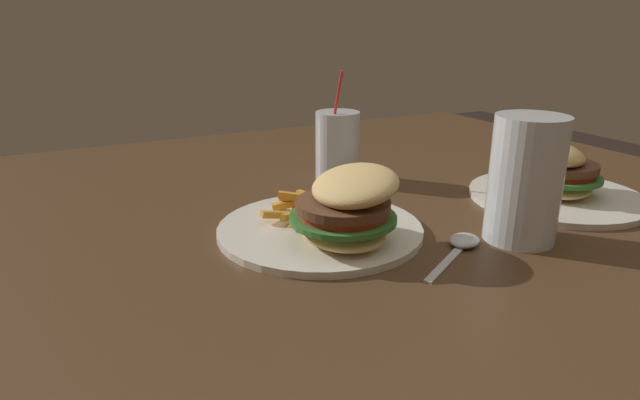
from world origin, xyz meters
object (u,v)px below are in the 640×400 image
at_px(beer_glass, 525,183).
at_px(spoon, 462,243).
at_px(juice_glass, 337,148).
at_px(meal_plate_far, 556,180).
at_px(meal_plate_near, 334,215).

relative_size(beer_glass, spoon, 1.18).
distance_m(juice_glass, spoon, 0.35).
bearing_deg(meal_plate_far, meal_plate_near, -92.52).
bearing_deg(meal_plate_near, beer_glass, 63.46).
distance_m(meal_plate_near, spoon, 0.17).
bearing_deg(beer_glass, meal_plate_near, -116.54).
xyz_separation_m(beer_glass, spoon, (-0.01, -0.09, -0.07)).
xyz_separation_m(meal_plate_near, beer_glass, (0.11, 0.22, 0.04)).
bearing_deg(juice_glass, meal_plate_near, -29.77).
relative_size(spoon, meal_plate_far, 0.51).
xyz_separation_m(juice_glass, meal_plate_far, (0.27, 0.26, -0.02)).
bearing_deg(juice_glass, beer_glass, 12.50).
bearing_deg(spoon, beer_glass, -38.35).
bearing_deg(meal_plate_far, juice_glass, -135.80).
relative_size(juice_glass, meal_plate_far, 0.72).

